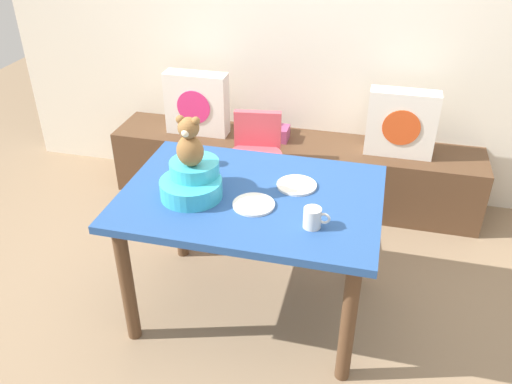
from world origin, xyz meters
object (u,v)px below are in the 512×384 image
at_px(dinner_plate_near, 297,185).
at_px(book_stack, 274,133).
at_px(pillow_floral_right, 401,123).
at_px(dinner_plate_far, 254,205).
at_px(infant_seat_teal, 192,181).
at_px(ketchup_bottle, 188,150).
at_px(teddy_bear, 189,143).
at_px(highchair, 256,159).
at_px(coffee_mug, 313,218).
at_px(pillow_floral_left, 197,104).
at_px(dining_table, 251,212).

bearing_deg(dinner_plate_near, book_stack, 107.73).
xyz_separation_m(pillow_floral_right, book_stack, (-0.85, 0.02, -0.17)).
bearing_deg(pillow_floral_right, dinner_plate_far, -117.60).
bearing_deg(infant_seat_teal, pillow_floral_right, 51.88).
bearing_deg(dinner_plate_near, pillow_floral_right, 64.47).
relative_size(pillow_floral_right, ketchup_bottle, 2.38).
distance_m(teddy_bear, dinner_plate_near, 0.58).
relative_size(teddy_bear, ketchup_bottle, 1.35).
bearing_deg(infant_seat_teal, ketchup_bottle, 114.16).
height_order(infant_seat_teal, dinner_plate_far, infant_seat_teal).
relative_size(book_stack, dinner_plate_near, 1.00).
relative_size(highchair, coffee_mug, 6.58).
xyz_separation_m(pillow_floral_right, highchair, (-0.87, -0.42, -0.16)).
height_order(highchair, ketchup_bottle, ketchup_bottle).
relative_size(pillow_floral_left, dinner_plate_near, 2.20).
relative_size(pillow_floral_left, pillow_floral_right, 1.00).
relative_size(dining_table, dinner_plate_near, 6.31).
bearing_deg(teddy_bear, highchair, 82.75).
relative_size(dining_table, coffee_mug, 10.52).
xyz_separation_m(teddy_bear, ketchup_bottle, (-0.13, 0.28, -0.19)).
bearing_deg(dining_table, teddy_bear, -165.08).
bearing_deg(book_stack, coffee_mug, -71.35).
distance_m(book_stack, highchair, 0.44).
bearing_deg(dinner_plate_far, coffee_mug, -19.58).
distance_m(teddy_bear, coffee_mug, 0.66).
bearing_deg(dinner_plate_near, coffee_mug, -68.41).
bearing_deg(pillow_floral_left, dinner_plate_near, -49.44).
height_order(pillow_floral_left, highchair, pillow_floral_left).
relative_size(pillow_floral_right, book_stack, 2.20).
height_order(pillow_floral_right, dinner_plate_far, pillow_floral_right).
height_order(pillow_floral_right, dinner_plate_near, pillow_floral_right).
bearing_deg(teddy_bear, pillow_floral_left, 108.80).
bearing_deg(dinner_plate_far, teddy_bear, 174.78).
bearing_deg(ketchup_bottle, pillow_floral_right, 41.27).
distance_m(pillow_floral_left, dining_table, 1.37).
bearing_deg(highchair, ketchup_bottle, -112.65).
height_order(highchair, coffee_mug, coffee_mug).
distance_m(pillow_floral_left, infant_seat_teal, 1.32).
distance_m(dining_table, highchair, 0.79).
relative_size(highchair, dinner_plate_far, 3.95).
bearing_deg(teddy_bear, infant_seat_teal, 90.00).
height_order(book_stack, dinner_plate_near, dinner_plate_near).
relative_size(ketchup_bottle, dinner_plate_far, 0.92).
distance_m(book_stack, ketchup_bottle, 1.07).
bearing_deg(ketchup_bottle, dining_table, -27.45).
xyz_separation_m(highchair, teddy_bear, (-0.11, -0.83, 0.50)).
xyz_separation_m(dining_table, highchair, (-0.17, 0.76, -0.11)).
bearing_deg(coffee_mug, pillow_floral_left, 126.74).
bearing_deg(highchair, teddy_bear, -97.25).
distance_m(pillow_floral_left, dinner_plate_near, 1.39).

